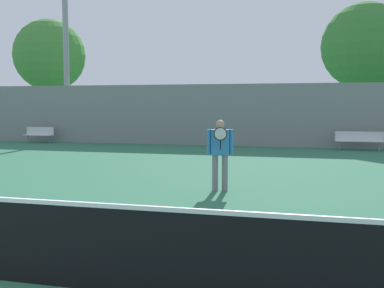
# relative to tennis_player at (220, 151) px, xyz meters

# --- Properties ---
(tennis_player) EXTENTS (0.61, 0.46, 1.69)m
(tennis_player) POSITION_rel_tennis_player_xyz_m (0.00, 0.00, 0.00)
(tennis_player) COLOR slate
(tennis_player) RESTS_ON ground_plane
(bench_courtside_far) EXTENTS (2.05, 0.40, 0.83)m
(bench_courtside_far) POSITION_rel_tennis_player_xyz_m (4.31, 10.65, -0.46)
(bench_courtside_far) COLOR silver
(bench_courtside_far) RESTS_ON ground_plane
(bench_by_gate) EXTENTS (1.60, 0.40, 0.83)m
(bench_by_gate) POSITION_rel_tennis_player_xyz_m (-11.66, 10.65, -0.46)
(bench_by_gate) COLOR silver
(bench_by_gate) RESTS_ON ground_plane
(light_pole_near_left) EXTENTS (0.90, 0.60, 10.33)m
(light_pole_near_left) POSITION_rel_tennis_player_xyz_m (-10.47, 11.55, 4.80)
(light_pole_near_left) COLOR #939399
(light_pole_near_left) RESTS_ON ground_plane
(back_fence) EXTENTS (34.93, 0.06, 3.01)m
(back_fence) POSITION_rel_tennis_player_xyz_m (-1.96, 11.33, 0.54)
(back_fence) COLOR gray
(back_fence) RESTS_ON ground_plane
(tree_green_tall) EXTENTS (4.69, 4.69, 7.60)m
(tree_green_tall) POSITION_rel_tennis_player_xyz_m (-14.57, 16.65, 4.28)
(tree_green_tall) COLOR brown
(tree_green_tall) RESTS_ON ground_plane
(tree_dark_dense) EXTENTS (4.91, 4.91, 7.79)m
(tree_dark_dense) POSITION_rel_tennis_player_xyz_m (5.20, 17.26, 4.35)
(tree_dark_dense) COLOR brown
(tree_dark_dense) RESTS_ON ground_plane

